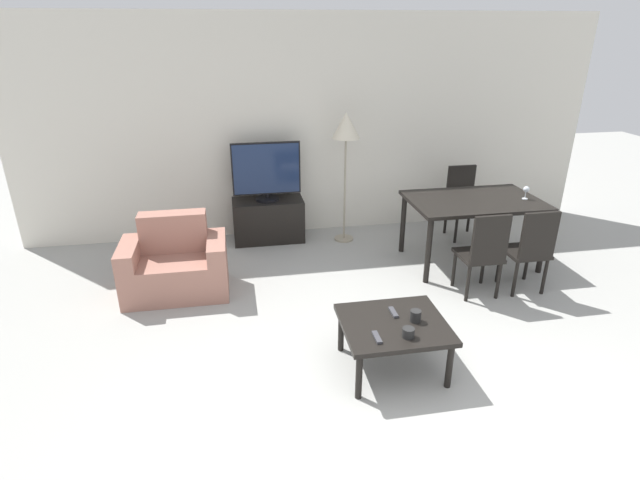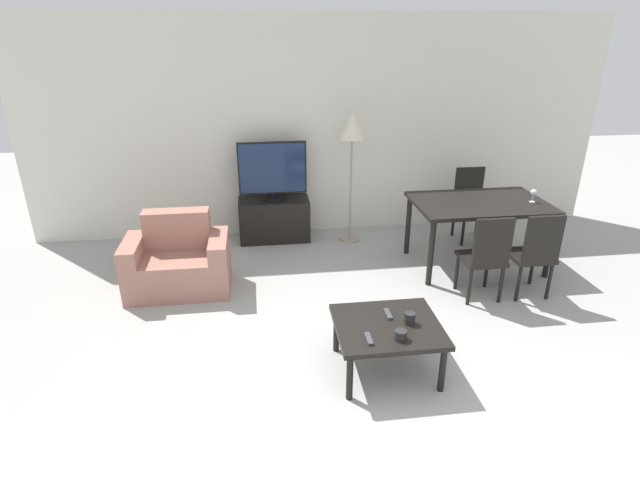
# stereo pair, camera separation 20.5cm
# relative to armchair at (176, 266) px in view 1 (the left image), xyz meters

# --- Properties ---
(ground_plane) EXTENTS (18.00, 18.00, 0.00)m
(ground_plane) POSITION_rel_armchair_xyz_m (1.69, -2.30, -0.29)
(ground_plane) COLOR #9E9E99
(wall_back) EXTENTS (7.32, 0.06, 2.70)m
(wall_back) POSITION_rel_armchair_xyz_m (1.69, 1.48, 1.06)
(wall_back) COLOR silver
(wall_back) RESTS_ON ground_plane
(armchair) EXTENTS (1.03, 0.63, 0.80)m
(armchair) POSITION_rel_armchair_xyz_m (0.00, 0.00, 0.00)
(armchair) COLOR #9E6B5B
(armchair) RESTS_ON ground_plane
(tv_stand) EXTENTS (0.88, 0.43, 0.54)m
(tv_stand) POSITION_rel_armchair_xyz_m (1.04, 1.20, -0.02)
(tv_stand) COLOR black
(tv_stand) RESTS_ON ground_plane
(tv) EXTENTS (0.83, 0.29, 0.72)m
(tv) POSITION_rel_armchair_xyz_m (1.04, 1.19, 0.61)
(tv) COLOR black
(tv) RESTS_ON tv_stand
(coffee_table) EXTENTS (0.81, 0.71, 0.42)m
(coffee_table) POSITION_rel_armchair_xyz_m (1.78, -1.59, 0.08)
(coffee_table) COLOR black
(coffee_table) RESTS_ON ground_plane
(dining_table) EXTENTS (1.44, 0.93, 0.76)m
(dining_table) POSITION_rel_armchair_xyz_m (3.26, 0.14, 0.39)
(dining_table) COLOR black
(dining_table) RESTS_ON ground_plane
(dining_chair_near) EXTENTS (0.40, 0.40, 0.90)m
(dining_chair_near) POSITION_rel_armchair_xyz_m (3.00, -0.63, 0.20)
(dining_chair_near) COLOR black
(dining_chair_near) RESTS_ON ground_plane
(dining_chair_far) EXTENTS (0.40, 0.40, 0.90)m
(dining_chair_far) POSITION_rel_armchair_xyz_m (3.51, 0.92, 0.20)
(dining_chair_far) COLOR black
(dining_chair_far) RESTS_ON ground_plane
(dining_chair_near_right) EXTENTS (0.40, 0.40, 0.90)m
(dining_chair_near_right) POSITION_rel_armchair_xyz_m (3.51, -0.63, 0.20)
(dining_chair_near_right) COLOR black
(dining_chair_near_right) RESTS_ON ground_plane
(floor_lamp) EXTENTS (0.33, 0.33, 1.61)m
(floor_lamp) POSITION_rel_armchair_xyz_m (1.99, 1.03, 1.09)
(floor_lamp) COLOR gray
(floor_lamp) RESTS_ON ground_plane
(remote_primary) EXTENTS (0.04, 0.15, 0.02)m
(remote_primary) POSITION_rel_armchair_xyz_m (1.59, -1.78, 0.14)
(remote_primary) COLOR #38383D
(remote_primary) RESTS_ON coffee_table
(remote_secondary) EXTENTS (0.04, 0.15, 0.02)m
(remote_secondary) POSITION_rel_armchair_xyz_m (1.82, -1.47, 0.14)
(remote_secondary) COLOR #38383D
(remote_secondary) RESTS_ON coffee_table
(cup_white_near) EXTENTS (0.09, 0.09, 0.09)m
(cup_white_near) POSITION_rel_armchair_xyz_m (1.95, -1.60, 0.18)
(cup_white_near) COLOR black
(cup_white_near) RESTS_ON coffee_table
(cup_colored_far) EXTENTS (0.09, 0.09, 0.07)m
(cup_colored_far) POSITION_rel_armchair_xyz_m (1.82, -1.80, 0.17)
(cup_colored_far) COLOR black
(cup_colored_far) RESTS_ON coffee_table
(wine_glass_left) EXTENTS (0.07, 0.07, 0.15)m
(wine_glass_left) POSITION_rel_armchair_xyz_m (3.81, 0.05, 0.57)
(wine_glass_left) COLOR silver
(wine_glass_left) RESTS_ON dining_table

